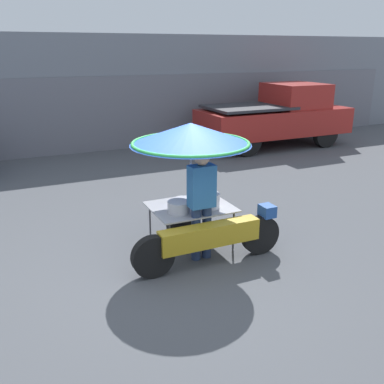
{
  "coord_description": "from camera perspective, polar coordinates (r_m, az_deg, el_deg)",
  "views": [
    {
      "loc": [
        -2.24,
        -5.24,
        3.03
      ],
      "look_at": [
        0.37,
        0.42,
        0.94
      ],
      "focal_mm": 40.0,
      "sensor_mm": 36.0,
      "label": 1
    }
  ],
  "objects": [
    {
      "name": "shopfront_building",
      "position": [
        14.32,
        -16.08,
        12.63
      ],
      "size": [
        28.0,
        2.06,
        3.47
      ],
      "color": "gray",
      "rests_on": "ground"
    },
    {
      "name": "pickup_truck",
      "position": [
        14.23,
        11.3,
        9.89
      ],
      "size": [
        4.88,
        1.92,
        1.98
      ],
      "color": "black",
      "rests_on": "ground"
    },
    {
      "name": "vendor_person",
      "position": [
        6.23,
        1.29,
        -0.94
      ],
      "size": [
        0.38,
        0.23,
        1.69
      ],
      "color": "navy",
      "rests_on": "ground"
    },
    {
      "name": "ground_plane",
      "position": [
        6.45,
        -1.5,
        -9.46
      ],
      "size": [
        36.0,
        36.0,
        0.0
      ],
      "primitive_type": "plane",
      "color": "#4C4F54"
    },
    {
      "name": "vendor_motorcycle_cart",
      "position": [
        6.38,
        0.22,
        4.77
      ],
      "size": [
        2.37,
        1.83,
        2.0
      ],
      "color": "black",
      "rests_on": "ground"
    }
  ]
}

